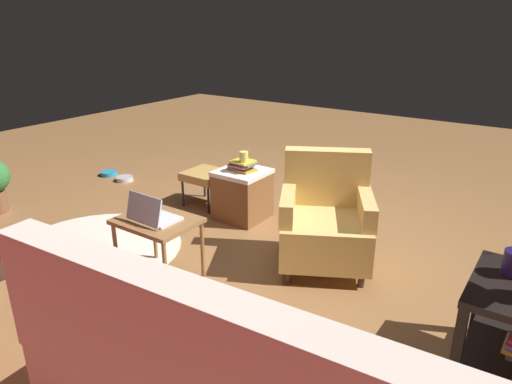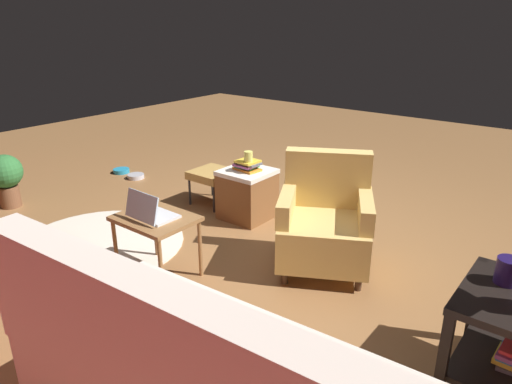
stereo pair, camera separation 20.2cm
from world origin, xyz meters
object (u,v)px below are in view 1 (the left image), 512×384
object	(u,v)px
wicker_hamper	(242,194)
book_stack_hamper	(242,165)
armchair	(325,221)
yellow_mug	(244,157)
pet_bowl_teal	(109,173)
pet_bowl_steel	(124,179)
laptop_desk	(158,226)
laptop	(152,215)
tv_remote	(239,165)
ottoman	(206,176)

from	to	relation	value
wicker_hamper	book_stack_hamper	xyz separation A→B (m)	(-0.00, -0.00, 0.29)
armchair	book_stack_hamper	xyz separation A→B (m)	(1.06, -0.37, 0.17)
wicker_hamper	yellow_mug	xyz separation A→B (m)	(-0.05, 0.04, 0.39)
yellow_mug	pet_bowl_teal	xyz separation A→B (m)	(2.17, -0.14, -0.60)
pet_bowl_steel	pet_bowl_teal	distance (m)	0.32
laptop_desk	pet_bowl_steel	distance (m)	2.42
laptop	tv_remote	world-z (taller)	laptop
yellow_mug	pet_bowl_teal	world-z (taller)	yellow_mug
laptop_desk	ottoman	xyz separation A→B (m)	(0.67, -1.32, -0.11)
wicker_hamper	ottoman	world-z (taller)	wicker_hamper
pet_bowl_steel	pet_bowl_teal	world-z (taller)	same
armchair	yellow_mug	xyz separation A→B (m)	(1.01, -0.33, 0.27)
laptop	yellow_mug	world-z (taller)	laptop
armchair	pet_bowl_teal	distance (m)	3.24
wicker_hamper	pet_bowl_teal	size ratio (longest dim) A/B	2.40
ottoman	pet_bowl_steel	distance (m)	1.33
laptop	laptop_desk	bearing A→B (deg)	-91.36
armchair	yellow_mug	size ratio (longest dim) A/B	9.10
tv_remote	ottoman	distance (m)	0.44
laptop_desk	ottoman	bearing A→B (deg)	-63.03
book_stack_hamper	yellow_mug	size ratio (longest dim) A/B	2.69
wicker_hamper	yellow_mug	distance (m)	0.39
laptop_desk	pet_bowl_teal	distance (m)	2.70
pet_bowl_steel	tv_remote	bearing A→B (deg)	180.00
armchair	pet_bowl_teal	world-z (taller)	armchair
armchair	tv_remote	bearing A→B (deg)	-21.08
armchair	ottoman	bearing A→B (deg)	-15.20
laptop_desk	wicker_hamper	xyz separation A→B (m)	(0.17, -1.26, -0.18)
wicker_hamper	tv_remote	bearing A→B (deg)	-38.66
pet_bowl_steel	book_stack_hamper	bearing A→B (deg)	177.48
ottoman	armchair	bearing A→B (deg)	164.80
armchair	yellow_mug	bearing A→B (deg)	-18.01
laptop_desk	laptop	distance (m)	0.11
pet_bowl_steel	laptop	bearing A→B (deg)	144.99
wicker_hamper	book_stack_hamper	world-z (taller)	book_stack_hamper
tv_remote	pet_bowl_teal	distance (m)	2.08
laptop_desk	armchair	bearing A→B (deg)	-135.00
laptop_desk	yellow_mug	distance (m)	1.24
laptop_desk	tv_remote	distance (m)	1.37
laptop	pet_bowl_teal	world-z (taller)	laptop
laptop	yellow_mug	size ratio (longest dim) A/B	3.26
yellow_mug	tv_remote	size ratio (longest dim) A/B	0.62
book_stack_hamper	pet_bowl_teal	size ratio (longest dim) A/B	1.34
wicker_hamper	pet_bowl_teal	distance (m)	2.14
yellow_mug	pet_bowl_steel	bearing A→B (deg)	-3.64
laptop_desk	pet_bowl_steel	bearing A→B (deg)	-34.18
armchair	yellow_mug	distance (m)	1.09
laptop	yellow_mug	bearing A→B (deg)	-84.73
book_stack_hamper	pet_bowl_teal	distance (m)	2.19
laptop	pet_bowl_teal	xyz separation A→B (m)	(2.29, -1.41, -0.50)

